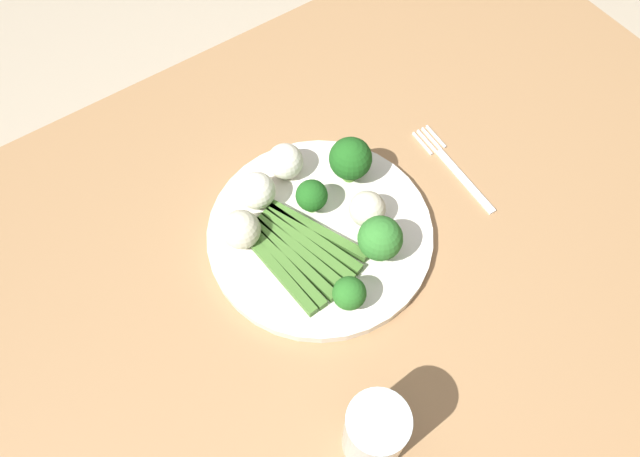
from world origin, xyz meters
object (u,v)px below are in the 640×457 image
broccoli_back_right (350,159)px  cauliflower_near_fork (285,161)px  cauliflower_right (367,209)px  broccoli_front (380,239)px  fork (453,168)px  cauliflower_edge (241,230)px  plate (320,233)px  cauliflower_front_left (257,191)px  water_glass (375,432)px  broccoli_near_center (312,196)px  asparagus_bundle (299,251)px  broccoli_outer_edge (349,294)px  dining_table (360,291)px

broccoli_back_right → cauliflower_near_fork: 0.09m
broccoli_back_right → cauliflower_near_fork: (-0.07, 0.06, -0.02)m
cauliflower_right → cauliflower_near_fork: 0.13m
broccoli_front → fork: 0.19m
broccoli_back_right → cauliflower_edge: (-0.17, -0.00, -0.01)m
plate → cauliflower_front_left: bearing=116.4°
broccoli_front → water_glass: 0.23m
broccoli_near_center → cauliflower_right: 0.07m
asparagus_bundle → fork: size_ratio=0.98×
broccoli_outer_edge → broccoli_front: 0.08m
broccoli_back_right → fork: size_ratio=0.42×
cauliflower_right → water_glass: water_glass is taller
cauliflower_front_left → cauliflower_near_fork: 0.06m
broccoli_back_right → broccoli_near_center: bearing=-169.8°
cauliflower_edge → fork: bearing=-11.7°
broccoli_back_right → water_glass: water_glass is taller
plate → cauliflower_edge: (-0.09, 0.05, 0.03)m
plate → cauliflower_edge: size_ratio=5.85×
dining_table → broccoli_front: bearing=-48.6°
plate → broccoli_front: size_ratio=4.29×
dining_table → water_glass: (-0.13, -0.19, 0.16)m
broccoli_front → cauliflower_edge: size_ratio=1.36×
broccoli_outer_edge → cauliflower_near_fork: 0.21m
dining_table → water_glass: bearing=-125.0°
dining_table → cauliflower_near_fork: size_ratio=24.77×
broccoli_back_right → broccoli_near_center: (-0.07, -0.01, -0.01)m
broccoli_near_center → water_glass: bearing=-111.9°
water_glass → broccoli_outer_edge: bearing=63.1°
broccoli_near_center → cauliflower_front_left: bearing=136.5°
cauliflower_edge → plate: bearing=-27.3°
cauliflower_right → asparagus_bundle: bearing=175.9°
asparagus_bundle → broccoli_front: bearing=42.1°
broccoli_front → water_glass: size_ratio=0.63×
plate → fork: (0.21, -0.02, -0.01)m
cauliflower_right → broccoli_outer_edge: bearing=-137.0°
broccoli_back_right → cauliflower_right: bearing=-107.6°
asparagus_bundle → broccoli_back_right: bearing=103.2°
dining_table → cauliflower_right: size_ratio=25.50×
broccoli_near_center → broccoli_outer_edge: bearing=-106.3°
cauliflower_right → dining_table: bearing=-128.1°
dining_table → cauliflower_right: (0.03, 0.04, 0.15)m
broccoli_front → cauliflower_front_left: (-0.08, 0.15, -0.01)m
dining_table → plate: (-0.03, 0.06, 0.12)m
dining_table → plate: bearing=117.7°
plate → cauliflower_front_left: (-0.04, 0.08, 0.03)m
cauliflower_right → cauliflower_edge: size_ratio=0.94×
asparagus_bundle → water_glass: 0.24m
asparagus_bundle → water_glass: size_ratio=1.51×
broccoli_outer_edge → water_glass: bearing=-116.9°
plate → cauliflower_near_fork: size_ratio=6.03×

